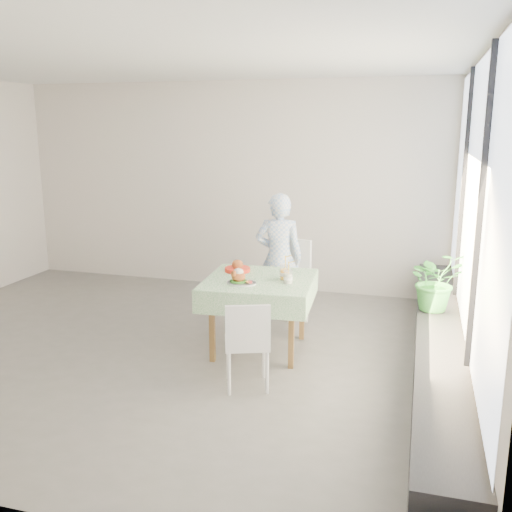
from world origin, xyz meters
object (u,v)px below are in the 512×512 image
(chair_near, at_px, (247,360))
(cafe_table, at_px, (259,306))
(diner, at_px, (279,258))
(juice_cup_orange, at_px, (285,273))
(potted_plant, at_px, (436,280))
(main_dish, at_px, (240,279))
(chair_far, at_px, (285,299))

(chair_near, bearing_deg, cafe_table, 98.75)
(cafe_table, relative_size, diner, 0.75)
(cafe_table, distance_m, diner, 0.95)
(juice_cup_orange, xyz_separation_m, potted_plant, (1.42, 0.21, -0.02))
(cafe_table, bearing_deg, juice_cup_orange, 8.11)
(chair_near, height_order, main_dish, main_dish)
(chair_far, bearing_deg, juice_cup_orange, -76.87)
(main_dish, bearing_deg, diner, 84.85)
(chair_far, distance_m, potted_plant, 1.77)
(cafe_table, relative_size, juice_cup_orange, 3.89)
(chair_far, relative_size, diner, 0.64)
(cafe_table, bearing_deg, chair_near, -81.25)
(diner, height_order, main_dish, diner)
(potted_plant, bearing_deg, chair_near, -144.81)
(chair_far, bearing_deg, chair_near, -87.67)
(chair_near, distance_m, juice_cup_orange, 1.05)
(diner, bearing_deg, juice_cup_orange, 102.32)
(main_dish, relative_size, potted_plant, 0.50)
(diner, xyz_separation_m, main_dish, (-0.10, -1.13, 0.05))
(chair_far, distance_m, chair_near, 1.67)
(cafe_table, xyz_separation_m, chair_near, (0.13, -0.84, -0.22))
(chair_far, xyz_separation_m, chair_near, (0.07, -1.67, -0.05))
(cafe_table, relative_size, main_dish, 3.83)
(chair_far, bearing_deg, potted_plant, -20.12)
(chair_near, height_order, potted_plant, potted_plant)
(chair_far, distance_m, main_dish, 1.18)
(cafe_table, bearing_deg, chair_far, 85.76)
(cafe_table, xyz_separation_m, main_dish, (-0.13, -0.22, 0.33))
(cafe_table, bearing_deg, diner, 91.76)
(chair_far, relative_size, chair_near, 1.22)
(chair_near, xyz_separation_m, potted_plant, (1.53, 1.08, 0.55))
(chair_far, distance_m, diner, 0.46)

